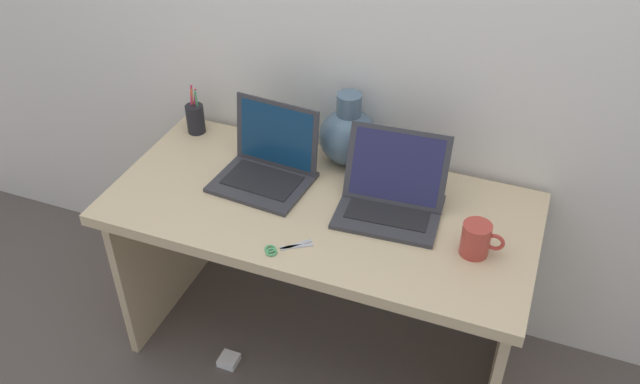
{
  "coord_description": "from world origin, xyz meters",
  "views": [
    {
      "loc": [
        0.62,
        -1.59,
        2.05
      ],
      "look_at": [
        0.0,
        0.0,
        0.76
      ],
      "focal_mm": 37.47,
      "sensor_mm": 36.0,
      "label": 1
    }
  ],
  "objects_px": {
    "laptop_left": "(269,160)",
    "green_vase": "(348,135)",
    "pen_cup": "(195,118)",
    "power_brick": "(229,360)",
    "laptop_right": "(392,191)",
    "coffee_mug": "(476,239)",
    "scissors": "(280,249)"
  },
  "relations": [
    {
      "from": "laptop_right",
      "to": "laptop_left",
      "type": "bearing_deg",
      "value": 178.15
    },
    {
      "from": "power_brick",
      "to": "laptop_left",
      "type": "bearing_deg",
      "value": 74.93
    },
    {
      "from": "pen_cup",
      "to": "scissors",
      "type": "distance_m",
      "value": 0.75
    },
    {
      "from": "laptop_left",
      "to": "laptop_right",
      "type": "bearing_deg",
      "value": -1.85
    },
    {
      "from": "laptop_left",
      "to": "power_brick",
      "type": "distance_m",
      "value": 0.81
    },
    {
      "from": "laptop_left",
      "to": "coffee_mug",
      "type": "height_order",
      "value": "laptop_left"
    },
    {
      "from": "coffee_mug",
      "to": "pen_cup",
      "type": "bearing_deg",
      "value": 164.79
    },
    {
      "from": "green_vase",
      "to": "laptop_left",
      "type": "bearing_deg",
      "value": -139.41
    },
    {
      "from": "laptop_left",
      "to": "coffee_mug",
      "type": "relative_size",
      "value": 2.57
    },
    {
      "from": "laptop_right",
      "to": "power_brick",
      "type": "height_order",
      "value": "laptop_right"
    },
    {
      "from": "scissors",
      "to": "power_brick",
      "type": "height_order",
      "value": "scissors"
    },
    {
      "from": "laptop_right",
      "to": "coffee_mug",
      "type": "distance_m",
      "value": 0.32
    },
    {
      "from": "power_brick",
      "to": "laptop_right",
      "type": "bearing_deg",
      "value": 27.5
    },
    {
      "from": "laptop_left",
      "to": "laptop_right",
      "type": "relative_size",
      "value": 0.96
    },
    {
      "from": "laptop_right",
      "to": "pen_cup",
      "type": "distance_m",
      "value": 0.84
    },
    {
      "from": "laptop_right",
      "to": "pen_cup",
      "type": "relative_size",
      "value": 1.82
    },
    {
      "from": "green_vase",
      "to": "scissors",
      "type": "height_order",
      "value": "green_vase"
    },
    {
      "from": "pen_cup",
      "to": "power_brick",
      "type": "bearing_deg",
      "value": -55.91
    },
    {
      "from": "coffee_mug",
      "to": "power_brick",
      "type": "xyz_separation_m",
      "value": [
        -0.81,
        -0.14,
        -0.74
      ]
    },
    {
      "from": "laptop_left",
      "to": "scissors",
      "type": "distance_m",
      "value": 0.39
    },
    {
      "from": "coffee_mug",
      "to": "power_brick",
      "type": "bearing_deg",
      "value": -169.83
    },
    {
      "from": "coffee_mug",
      "to": "scissors",
      "type": "xyz_separation_m",
      "value": [
        -0.54,
        -0.2,
        -0.05
      ]
    },
    {
      "from": "green_vase",
      "to": "power_brick",
      "type": "bearing_deg",
      "value": -122.11
    },
    {
      "from": "green_vase",
      "to": "pen_cup",
      "type": "xyz_separation_m",
      "value": [
        -0.6,
        -0.02,
        -0.05
      ]
    },
    {
      "from": "laptop_left",
      "to": "green_vase",
      "type": "relative_size",
      "value": 1.24
    },
    {
      "from": "laptop_left",
      "to": "pen_cup",
      "type": "height_order",
      "value": "laptop_left"
    },
    {
      "from": "coffee_mug",
      "to": "power_brick",
      "type": "height_order",
      "value": "coffee_mug"
    },
    {
      "from": "laptop_left",
      "to": "power_brick",
      "type": "height_order",
      "value": "laptop_left"
    },
    {
      "from": "laptop_left",
      "to": "power_brick",
      "type": "bearing_deg",
      "value": -105.07
    },
    {
      "from": "green_vase",
      "to": "pen_cup",
      "type": "height_order",
      "value": "green_vase"
    },
    {
      "from": "scissors",
      "to": "power_brick",
      "type": "distance_m",
      "value": 0.74
    },
    {
      "from": "laptop_right",
      "to": "green_vase",
      "type": "height_order",
      "value": "green_vase"
    }
  ]
}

